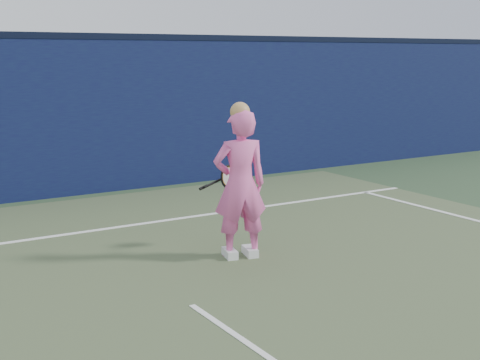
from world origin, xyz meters
TOP-DOWN VIEW (x-y plane):
  - ground at (0.00, 0.00)m, footprint 80.00×80.00m
  - backstop_wall at (0.00, 6.50)m, footprint 24.00×0.40m
  - wall_cap at (0.00, 6.50)m, footprint 24.00×0.42m
  - player at (1.17, 2.06)m, footprint 0.69×0.54m
  - racket at (1.27, 2.53)m, footprint 0.54×0.14m

SIDE VIEW (x-z plane):
  - ground at x=0.00m, z-range 0.00..0.00m
  - racket at x=1.27m, z-range 0.69..0.98m
  - player at x=1.17m, z-range -0.03..1.72m
  - backstop_wall at x=0.00m, z-range 0.00..2.50m
  - wall_cap at x=0.00m, z-range 2.50..2.60m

